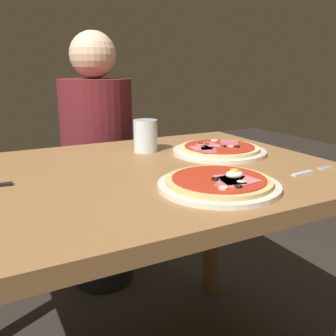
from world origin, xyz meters
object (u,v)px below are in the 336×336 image
Objects in this scene: water_glass_near at (146,138)px; fork at (309,172)px; diner_person at (99,171)px; pizza_foreground at (219,183)px; pizza_across_left at (219,150)px; dining_table at (113,213)px.

water_glass_near reaches higher than fork.
water_glass_near is 0.09× the size of diner_person.
pizza_across_left is at bearing 54.79° from pizza_foreground.
pizza_foreground is 0.95× the size of pizza_across_left.
pizza_foreground is at bearing -51.20° from dining_table.
pizza_across_left is at bearing 109.15° from diner_person.
pizza_foreground is at bearing -91.00° from water_glass_near.
pizza_across_left reaches higher than fork.
fork is at bearing -1.07° from pizza_foreground.
dining_table is at bearing -133.59° from water_glass_near.
pizza_across_left is at bearing 105.24° from fork.
pizza_across_left is 0.25m from water_glass_near.
water_glass_near is at bearing 145.69° from pizza_across_left.
pizza_across_left is (0.21, 0.30, -0.00)m from pizza_foreground.
pizza_foreground is (0.19, -0.23, 0.13)m from dining_table.
dining_table is at bearing 153.64° from fork.
fork is at bearing 107.90° from diner_person.
pizza_foreground is 0.37m from pizza_across_left.
pizza_foreground is at bearing 178.93° from fork.
water_glass_near is (0.19, 0.20, 0.16)m from dining_table.
diner_person reaches higher than fork.
diner_person is at bearing 75.79° from dining_table.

